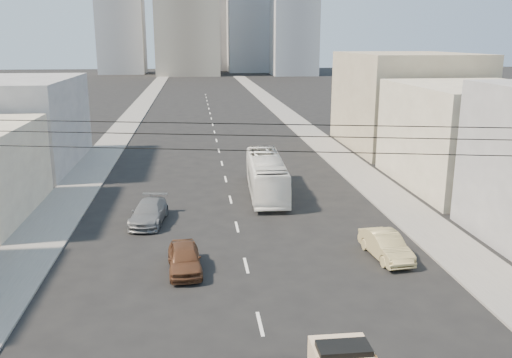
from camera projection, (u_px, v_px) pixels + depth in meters
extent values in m
cube|color=slate|center=(132.00, 118.00, 80.69)|extent=(3.50, 180.00, 0.12)
cube|color=slate|center=(287.00, 115.00, 83.27)|extent=(3.50, 180.00, 0.12)
cube|color=silver|center=(260.00, 324.00, 22.37)|extent=(0.15, 2.00, 0.01)
cube|color=silver|center=(246.00, 265.00, 28.14)|extent=(0.15, 2.00, 0.01)
cube|color=silver|center=(237.00, 227.00, 33.91)|extent=(0.15, 2.00, 0.01)
cube|color=silver|center=(230.00, 199.00, 39.68)|extent=(0.15, 2.00, 0.01)
cube|color=silver|center=(226.00, 179.00, 45.45)|extent=(0.15, 2.00, 0.01)
cube|color=silver|center=(222.00, 163.00, 51.22)|extent=(0.15, 2.00, 0.01)
cube|color=silver|center=(219.00, 151.00, 56.99)|extent=(0.15, 2.00, 0.01)
cube|color=silver|center=(216.00, 140.00, 62.76)|extent=(0.15, 2.00, 0.01)
cube|color=silver|center=(214.00, 132.00, 68.53)|extent=(0.15, 2.00, 0.01)
cube|color=silver|center=(213.00, 125.00, 74.30)|extent=(0.15, 2.00, 0.01)
cube|color=silver|center=(211.00, 119.00, 80.07)|extent=(0.15, 2.00, 0.01)
cube|color=silver|center=(210.00, 113.00, 85.84)|extent=(0.15, 2.00, 0.01)
cube|color=silver|center=(209.00, 109.00, 91.62)|extent=(0.15, 2.00, 0.01)
cube|color=silver|center=(208.00, 104.00, 97.39)|extent=(0.15, 2.00, 0.01)
cube|color=silver|center=(207.00, 101.00, 103.16)|extent=(0.15, 2.00, 0.01)
cube|color=silver|center=(206.00, 97.00, 108.93)|extent=(0.15, 2.00, 0.01)
cube|color=silver|center=(206.00, 95.00, 114.70)|extent=(0.15, 2.00, 0.01)
cube|color=black|center=(343.00, 355.00, 17.41)|extent=(1.70, 0.90, 0.70)
imported|color=white|center=(266.00, 175.00, 40.75)|extent=(2.95, 10.63, 2.93)
imported|color=#57321E|center=(184.00, 258.00, 27.31)|extent=(1.88, 4.15, 1.38)
imported|color=tan|center=(386.00, 246.00, 28.96)|extent=(1.89, 4.35, 1.39)
imported|color=slate|center=(149.00, 212.00, 34.51)|extent=(2.51, 5.00, 1.39)
cylinder|color=black|center=(291.00, 125.00, 13.78)|extent=(23.01, 5.02, 0.02)
cylinder|color=black|center=(291.00, 136.00, 13.86)|extent=(23.01, 5.02, 0.02)
cylinder|color=black|center=(291.00, 151.00, 13.96)|extent=(23.01, 5.02, 0.02)
cube|color=#B2A68F|center=(474.00, 136.00, 42.74)|extent=(11.00, 14.00, 8.00)
cube|color=gray|center=(405.00, 101.00, 57.93)|extent=(12.00, 16.00, 10.00)
cube|color=gray|center=(6.00, 123.00, 49.04)|extent=(12.00, 16.00, 8.00)
cube|color=#95979D|center=(250.00, 14.00, 189.57)|extent=(16.00, 16.00, 40.00)
cube|color=#95979D|center=(121.00, 22.00, 180.68)|extent=(15.00, 15.00, 34.00)
cube|color=gray|center=(214.00, 10.00, 202.17)|extent=(18.00, 18.00, 44.00)
cube|color=#95979D|center=(294.00, 31.00, 173.15)|extent=(14.00, 14.00, 28.00)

